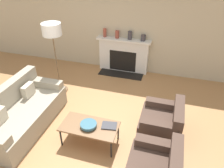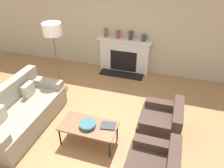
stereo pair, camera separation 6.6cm
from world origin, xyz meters
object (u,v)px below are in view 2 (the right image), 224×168
(couch, at_px, (21,112))
(armchair_far, at_px, (162,123))
(fireplace, at_px, (124,56))
(mantel_vase_center_left, at_px, (118,34))
(bowl, at_px, (87,125))
(floor_lamp, at_px, (53,35))
(coffee_table, at_px, (88,127))
(book, at_px, (108,126))
(mantel_vase_right, at_px, (144,38))
(mantel_vase_center_right, at_px, (131,35))
(mantel_vase_left, at_px, (106,33))

(couch, bearing_deg, armchair_far, -77.81)
(fireplace, xyz_separation_m, armchair_far, (1.40, -2.36, -0.22))
(mantel_vase_center_left, bearing_deg, fireplace, -4.35)
(bowl, bearing_deg, floor_lamp, 133.50)
(couch, xyz_separation_m, mantel_vase_center_left, (1.22, 2.99, 0.80))
(fireplace, relative_size, coffee_table, 1.47)
(armchair_far, bearing_deg, fireplace, -149.39)
(couch, height_order, floor_lamp, floor_lamp)
(book, relative_size, mantel_vase_center_left, 1.40)
(armchair_far, relative_size, mantel_vase_right, 5.17)
(bowl, bearing_deg, coffee_table, 79.80)
(coffee_table, height_order, mantel_vase_right, mantel_vase_right)
(mantel_vase_center_left, distance_m, mantel_vase_center_right, 0.37)
(couch, relative_size, book, 6.64)
(armchair_far, xyz_separation_m, bowl, (-1.29, -0.67, 0.19))
(mantel_vase_center_right, bearing_deg, armchair_far, -62.61)
(mantel_vase_center_left, bearing_deg, mantel_vase_right, -0.00)
(armchair_far, bearing_deg, coffee_table, -63.37)
(book, bearing_deg, couch, 172.34)
(fireplace, relative_size, couch, 0.77)
(book, bearing_deg, bowl, -170.85)
(couch, height_order, bowl, couch)
(coffee_table, height_order, floor_lamp, floor_lamp)
(mantel_vase_center_right, bearing_deg, bowl, -91.13)
(mantel_vase_left, bearing_deg, mantel_vase_center_right, 0.00)
(armchair_far, height_order, bowl, armchair_far)
(fireplace, distance_m, book, 2.95)
(book, relative_size, mantel_vase_center_right, 1.29)
(couch, height_order, mantel_vase_right, mantel_vase_right)
(mantel_vase_center_right, relative_size, mantel_vase_right, 1.41)
(book, distance_m, mantel_vase_center_right, 3.03)
(fireplace, height_order, mantel_vase_center_left, mantel_vase_center_left)
(book, relative_size, floor_lamp, 0.17)
(coffee_table, relative_size, mantel_vase_left, 4.32)
(bowl, relative_size, mantel_vase_center_left, 1.40)
(coffee_table, distance_m, mantel_vase_left, 3.19)
(coffee_table, distance_m, floor_lamp, 2.34)
(mantel_vase_center_right, bearing_deg, floor_lamp, -133.96)
(floor_lamp, bearing_deg, mantel_vase_center_right, 46.04)
(bowl, height_order, mantel_vase_left, mantel_vase_left)
(mantel_vase_center_right, bearing_deg, mantel_vase_right, -0.00)
(mantel_vase_right, bearing_deg, coffee_table, -98.18)
(couch, bearing_deg, coffee_table, -91.28)
(book, distance_m, floor_lamp, 2.50)
(mantel_vase_right, bearing_deg, couch, -123.45)
(couch, relative_size, mantel_vase_center_right, 8.57)
(bowl, xyz_separation_m, mantel_vase_left, (-0.68, 3.05, 0.67))
(book, height_order, mantel_vase_left, mantel_vase_left)
(armchair_far, bearing_deg, floor_lamp, -107.01)
(coffee_table, bearing_deg, mantel_vase_center_left, 95.94)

